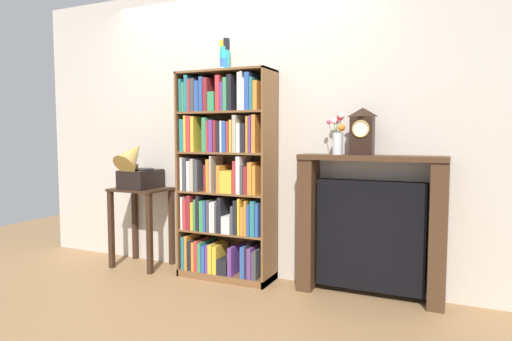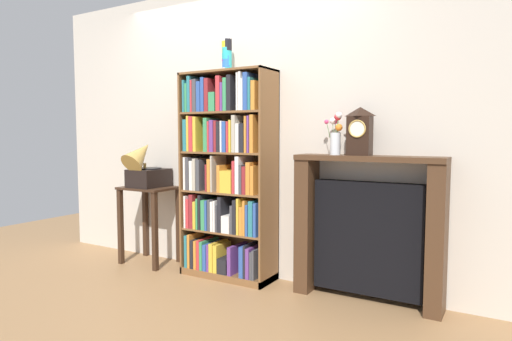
% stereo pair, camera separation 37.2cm
% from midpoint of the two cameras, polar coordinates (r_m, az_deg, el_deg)
% --- Properties ---
extents(ground_plane, '(7.76, 6.40, 0.02)m').
position_cam_midpoint_polar(ground_plane, '(4.00, -1.38, -13.87)').
color(ground_plane, '#997047').
extents(wall_back, '(4.76, 0.08, 2.60)m').
position_cam_midpoint_polar(wall_back, '(3.94, 2.68, 5.23)').
color(wall_back, beige).
rests_on(wall_back, ground).
extents(bookshelf, '(0.84, 0.33, 1.80)m').
position_cam_midpoint_polar(bookshelf, '(3.86, -1.14, -1.16)').
color(bookshelf, brown).
rests_on(bookshelf, ground).
extents(cup_stack, '(0.09, 0.09, 0.30)m').
position_cam_midpoint_polar(cup_stack, '(3.94, -1.00, 14.71)').
color(cup_stack, white).
rests_on(cup_stack, bookshelf).
extents(side_table_left, '(0.51, 0.40, 0.75)m').
position_cam_midpoint_polar(side_table_left, '(4.42, -11.21, -4.92)').
color(side_table_left, '#382316').
rests_on(side_table_left, ground).
extents(gramophone, '(0.29, 0.48, 0.50)m').
position_cam_midpoint_polar(gramophone, '(4.33, -11.73, 0.37)').
color(gramophone, black).
rests_on(gramophone, side_table_left).
extents(fireplace_mantel, '(1.10, 0.26, 1.10)m').
position_cam_midpoint_polar(fireplace_mantel, '(3.50, 17.19, -7.38)').
color(fireplace_mantel, '#472D1C').
rests_on(fireplace_mantel, ground).
extents(mantel_clock, '(0.17, 0.13, 0.36)m').
position_cam_midpoint_polar(mantel_clock, '(3.42, 16.27, 4.88)').
color(mantel_clock, black).
rests_on(mantel_clock, fireplace_mantel).
extents(flower_vase, '(0.15, 0.12, 0.33)m').
position_cam_midpoint_polar(flower_vase, '(3.48, 13.27, 4.46)').
color(flower_vase, silver).
rests_on(flower_vase, fireplace_mantel).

